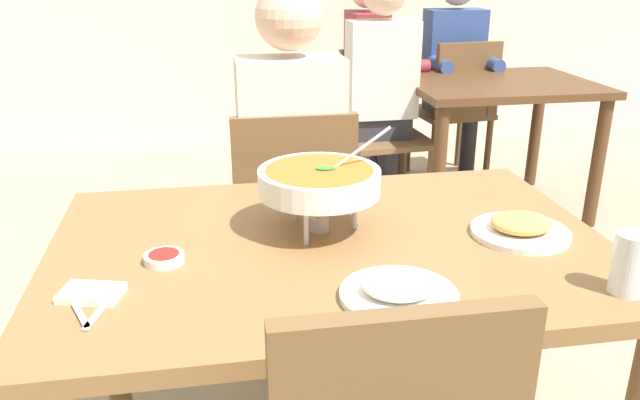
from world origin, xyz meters
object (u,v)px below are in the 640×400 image
(sauce_dish, at_px, (164,258))
(patron_bg_middle, at_px, (379,82))
(drink_glass, at_px, (629,267))
(dining_table_far, at_px, (497,105))
(appetizer_plate, at_px, (521,228))
(chair_bg_middle, at_px, (381,122))
(curry_bowl, at_px, (319,182))
(dining_table_main, at_px, (330,279))
(diner_main, at_px, (290,149))
(rice_plate, at_px, (399,290))
(chair_bg_right, at_px, (457,104))
(patron_bg_left, at_px, (372,67))
(patron_bg_right, at_px, (455,63))
(chair_bg_left, at_px, (371,105))
(chair_diner_main, at_px, (292,215))

(sauce_dish, height_order, patron_bg_middle, patron_bg_middle)
(sauce_dish, xyz_separation_m, drink_glass, (0.94, -0.30, 0.05))
(drink_glass, bearing_deg, dining_table_far, 71.58)
(appetizer_plate, relative_size, chair_bg_middle, 0.27)
(curry_bowl, bearing_deg, patron_bg_middle, 70.86)
(dining_table_main, relative_size, dining_table_far, 1.33)
(drink_glass, xyz_separation_m, dining_table_far, (0.74, 2.24, -0.19))
(sauce_dish, height_order, drink_glass, drink_glass)
(diner_main, relative_size, appetizer_plate, 5.46)
(dining_table_far, bearing_deg, chair_bg_middle, 169.90)
(rice_plate, distance_m, drink_glass, 0.47)
(chair_bg_middle, height_order, chair_bg_right, same)
(diner_main, distance_m, curry_bowl, 0.71)
(rice_plate, bearing_deg, chair_bg_right, 66.22)
(drink_glass, height_order, chair_bg_middle, chair_bg_middle)
(appetizer_plate, distance_m, patron_bg_left, 2.46)
(drink_glass, bearing_deg, patron_bg_left, 86.61)
(chair_bg_right, bearing_deg, patron_bg_right, 89.96)
(rice_plate, xyz_separation_m, appetizer_plate, (0.38, 0.25, 0.00))
(chair_bg_middle, height_order, patron_bg_left, patron_bg_left)
(rice_plate, height_order, chair_bg_right, chair_bg_right)
(chair_bg_middle, distance_m, chair_bg_right, 0.70)
(chair_bg_left, height_order, patron_bg_left, patron_bg_left)
(appetizer_plate, xyz_separation_m, chair_bg_left, (0.25, 2.47, -0.25))
(drink_glass, bearing_deg, sauce_dish, 162.18)
(appetizer_plate, distance_m, sauce_dish, 0.86)
(drink_glass, distance_m, patron_bg_left, 2.76)
(chair_diner_main, bearing_deg, patron_bg_left, 66.91)
(chair_bg_left, relative_size, patron_bg_left, 0.69)
(appetizer_plate, relative_size, dining_table_far, 0.24)
(chair_diner_main, relative_size, chair_bg_left, 1.00)
(chair_bg_middle, xyz_separation_m, patron_bg_right, (0.59, 0.46, 0.24))
(curry_bowl, xyz_separation_m, rice_plate, (0.10, -0.36, -0.11))
(rice_plate, bearing_deg, dining_table_far, 61.02)
(appetizer_plate, bearing_deg, dining_table_main, 174.56)
(curry_bowl, xyz_separation_m, drink_glass, (0.56, -0.42, -0.07))
(patron_bg_middle, bearing_deg, sauce_dish, -117.26)
(diner_main, distance_m, patron_bg_middle, 1.32)
(drink_glass, height_order, chair_bg_left, chair_bg_left)
(diner_main, bearing_deg, dining_table_main, -90.00)
(rice_plate, xyz_separation_m, sauce_dish, (-0.47, 0.25, -0.01))
(chair_bg_middle, relative_size, patron_bg_right, 0.69)
(dining_table_far, height_order, chair_bg_left, chair_bg_left)
(diner_main, xyz_separation_m, chair_bg_left, (0.71, 1.65, -0.24))
(curry_bowl, xyz_separation_m, chair_bg_middle, (0.68, 1.93, -0.36))
(chair_diner_main, height_order, drink_glass, chair_diner_main)
(drink_glass, distance_m, dining_table_far, 2.36)
(chair_bg_right, relative_size, patron_bg_middle, 0.69)
(patron_bg_left, relative_size, patron_bg_middle, 1.00)
(chair_diner_main, bearing_deg, dining_table_main, -90.00)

